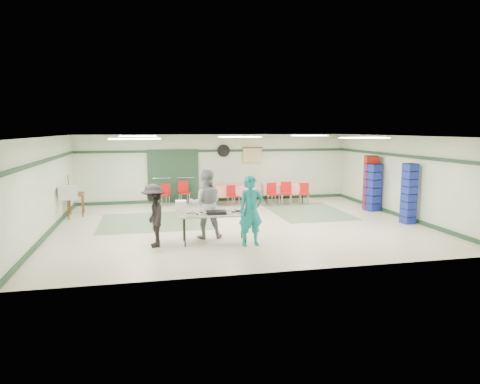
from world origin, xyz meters
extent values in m
plane|color=beige|center=(0.00, 0.00, 0.00)|extent=(11.00, 11.00, 0.00)
plane|color=white|center=(0.00, 0.00, 2.70)|extent=(11.00, 11.00, 0.00)
plane|color=beige|center=(0.00, 4.50, 1.35)|extent=(11.00, 0.00, 11.00)
plane|color=beige|center=(0.00, -4.50, 1.35)|extent=(11.00, 0.00, 11.00)
plane|color=beige|center=(-5.50, 0.00, 1.35)|extent=(0.00, 9.00, 9.00)
plane|color=beige|center=(5.50, 0.00, 1.35)|extent=(0.00, 9.00, 9.00)
cube|color=#1F3A26|center=(0.00, 4.47, 2.05)|extent=(11.00, 0.06, 0.10)
cube|color=#1F3A26|center=(0.00, 4.47, 0.06)|extent=(11.00, 0.06, 0.12)
cube|color=#1F3A26|center=(-5.47, 0.00, 2.05)|extent=(0.06, 9.00, 0.10)
cube|color=#1F3A26|center=(-5.47, 0.00, 0.06)|extent=(0.06, 9.00, 0.12)
cube|color=#1F3A26|center=(5.47, 0.00, 2.05)|extent=(0.06, 9.00, 0.10)
cube|color=#1F3A26|center=(5.47, 0.00, 0.06)|extent=(0.06, 9.00, 0.12)
cube|color=slate|center=(-2.50, 1.00, 0.00)|extent=(3.50, 3.00, 0.01)
cube|color=slate|center=(2.80, 1.50, 0.00)|extent=(2.50, 3.50, 0.01)
cube|color=gray|center=(-2.20, 4.44, 1.05)|extent=(0.90, 0.06, 2.10)
cube|color=gray|center=(-1.25, 4.44, 1.05)|extent=(0.90, 0.06, 2.10)
cube|color=#1F3A26|center=(-1.73, 4.42, 1.05)|extent=(2.00, 0.03, 2.15)
cylinder|color=black|center=(0.30, 4.44, 2.05)|extent=(0.50, 0.10, 0.50)
cube|color=#CDBA80|center=(1.50, 4.44, 1.85)|extent=(0.80, 0.02, 0.60)
cube|color=beige|center=(-1.08, -1.91, 0.74)|extent=(1.81, 0.78, 0.04)
cylinder|color=black|center=(-1.87, -2.18, 0.36)|extent=(0.04, 0.04, 0.72)
cylinder|color=black|center=(-0.32, -2.23, 0.36)|extent=(0.04, 0.04, 0.72)
cylinder|color=black|center=(-1.85, -1.60, 0.36)|extent=(0.04, 0.04, 0.72)
cylinder|color=black|center=(-0.30, -1.64, 0.36)|extent=(0.04, 0.04, 0.72)
cube|color=silver|center=(-0.50, -1.90, 0.77)|extent=(0.61, 0.47, 0.02)
cube|color=silver|center=(-1.13, -1.80, 0.77)|extent=(0.58, 0.45, 0.02)
cube|color=silver|center=(-1.58, -2.02, 0.77)|extent=(0.55, 0.43, 0.02)
cube|color=black|center=(-1.05, -1.99, 0.80)|extent=(0.52, 0.34, 0.08)
cube|color=white|center=(-1.93, -1.85, 0.94)|extent=(0.27, 0.25, 0.36)
imported|color=teal|center=(-0.23, -2.39, 0.88)|extent=(0.69, 0.49, 1.76)
imported|color=gray|center=(-1.23, -1.37, 0.93)|extent=(0.97, 0.79, 1.85)
imported|color=black|center=(-2.61, -1.99, 0.79)|extent=(0.67, 1.07, 1.58)
cube|color=red|center=(2.58, 3.56, 0.74)|extent=(1.79, 0.99, 0.05)
cube|color=red|center=(2.58, 3.56, 0.55)|extent=(1.79, 1.01, 0.40)
cylinder|color=black|center=(1.84, 3.39, 0.36)|extent=(0.04, 0.04, 0.72)
cylinder|color=black|center=(3.23, 3.17, 0.36)|extent=(0.04, 0.04, 0.72)
cylinder|color=black|center=(1.93, 3.95, 0.36)|extent=(0.04, 0.04, 0.72)
cylinder|color=black|center=(3.32, 3.73, 0.36)|extent=(0.04, 0.04, 0.72)
cube|color=red|center=(0.38, 3.56, 0.74)|extent=(1.99, 1.01, 0.05)
cube|color=red|center=(0.38, 3.56, 0.55)|extent=(1.99, 1.03, 0.40)
cylinder|color=black|center=(-0.38, 3.17, 0.36)|extent=(0.04, 0.04, 0.72)
cylinder|color=black|center=(1.21, 3.32, 0.36)|extent=(0.04, 0.04, 0.72)
cylinder|color=black|center=(-0.44, 3.80, 0.36)|extent=(0.04, 0.04, 0.72)
cylinder|color=black|center=(1.14, 3.96, 0.36)|extent=(0.04, 0.04, 0.72)
cube|color=red|center=(2.48, 2.91, 0.46)|extent=(0.51, 0.51, 0.04)
cube|color=red|center=(2.53, 3.09, 0.69)|extent=(0.41, 0.14, 0.42)
cylinder|color=silver|center=(2.28, 2.79, 0.22)|extent=(0.02, 0.02, 0.44)
cylinder|color=silver|center=(2.60, 2.71, 0.22)|extent=(0.02, 0.02, 0.44)
cylinder|color=silver|center=(2.36, 3.11, 0.22)|extent=(0.02, 0.02, 0.44)
cylinder|color=silver|center=(2.68, 3.03, 0.22)|extent=(0.02, 0.02, 0.44)
cube|color=red|center=(1.97, 2.91, 0.44)|extent=(0.47, 0.47, 0.04)
cube|color=red|center=(1.93, 3.09, 0.66)|extent=(0.40, 0.12, 0.40)
cylinder|color=silver|center=(1.84, 2.72, 0.21)|extent=(0.02, 0.02, 0.42)
cylinder|color=silver|center=(2.16, 2.79, 0.21)|extent=(0.02, 0.02, 0.42)
cylinder|color=silver|center=(1.78, 3.04, 0.21)|extent=(0.02, 0.02, 0.42)
cylinder|color=silver|center=(2.10, 3.10, 0.21)|extent=(0.02, 0.02, 0.42)
cube|color=red|center=(3.20, 2.91, 0.43)|extent=(0.47, 0.47, 0.04)
cube|color=red|center=(3.25, 3.08, 0.64)|extent=(0.39, 0.13, 0.39)
cylinder|color=silver|center=(3.02, 2.80, 0.20)|extent=(0.02, 0.02, 0.41)
cylinder|color=silver|center=(3.32, 2.72, 0.20)|extent=(0.02, 0.02, 0.41)
cylinder|color=silver|center=(3.09, 3.10, 0.20)|extent=(0.02, 0.02, 0.41)
cylinder|color=silver|center=(3.39, 3.02, 0.20)|extent=(0.02, 0.02, 0.41)
cube|color=red|center=(0.40, 2.91, 0.42)|extent=(0.49, 0.49, 0.04)
cube|color=red|center=(0.34, 3.07, 0.63)|extent=(0.37, 0.17, 0.38)
cylinder|color=silver|center=(0.31, 2.72, 0.20)|extent=(0.02, 0.02, 0.40)
cylinder|color=silver|center=(0.59, 2.83, 0.20)|extent=(0.02, 0.02, 0.40)
cylinder|color=silver|center=(0.20, 3.00, 0.20)|extent=(0.02, 0.02, 0.40)
cylinder|color=silver|center=(0.48, 3.11, 0.20)|extent=(0.02, 0.02, 0.40)
cube|color=red|center=(-1.35, 3.96, 0.46)|extent=(0.48, 0.48, 0.04)
cube|color=red|center=(-1.38, 4.15, 0.68)|extent=(0.41, 0.11, 0.41)
cylinder|color=silver|center=(-1.49, 3.77, 0.22)|extent=(0.02, 0.02, 0.43)
cylinder|color=silver|center=(-1.16, 3.83, 0.22)|extent=(0.02, 0.02, 0.43)
cylinder|color=silver|center=(-1.54, 4.10, 0.22)|extent=(0.02, 0.02, 0.43)
cylinder|color=silver|center=(-1.21, 4.15, 0.22)|extent=(0.02, 0.02, 0.43)
cube|color=red|center=(-2.14, 3.76, 0.42)|extent=(0.51, 0.51, 0.04)
cube|color=red|center=(-2.07, 3.92, 0.64)|extent=(0.37, 0.20, 0.39)
cylinder|color=silver|center=(-2.35, 3.69, 0.20)|extent=(0.02, 0.02, 0.41)
cylinder|color=silver|center=(-2.06, 3.56, 0.20)|extent=(0.02, 0.02, 0.41)
cylinder|color=silver|center=(-2.22, 3.97, 0.20)|extent=(0.02, 0.02, 0.41)
cylinder|color=silver|center=(-1.94, 3.84, 0.20)|extent=(0.02, 0.02, 0.41)
cube|color=#193099|center=(5.15, 1.19, 0.85)|extent=(0.53, 0.53, 1.69)
cube|color=maroon|center=(5.15, 1.39, 0.99)|extent=(0.53, 0.53, 1.97)
cube|color=#193099|center=(5.15, -0.97, 0.94)|extent=(0.40, 0.40, 1.87)
cube|color=brown|center=(-5.15, 2.62, 0.72)|extent=(0.64, 0.91, 0.05)
cube|color=brown|center=(-5.34, 2.25, 0.35)|extent=(0.05, 0.05, 0.70)
cube|color=brown|center=(-4.89, 2.29, 0.35)|extent=(0.05, 0.05, 0.70)
cube|color=brown|center=(-5.41, 2.96, 0.35)|extent=(0.05, 0.05, 0.70)
cube|color=brown|center=(-4.96, 3.00, 0.35)|extent=(0.05, 0.05, 0.70)
cube|color=silver|center=(-5.15, 1.40, 0.96)|extent=(0.60, 0.54, 0.42)
cylinder|color=brown|center=(-5.23, 1.99, 0.74)|extent=(0.06, 0.23, 1.42)
camera|label=1|loc=(-2.74, -12.59, 2.91)|focal=32.00mm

